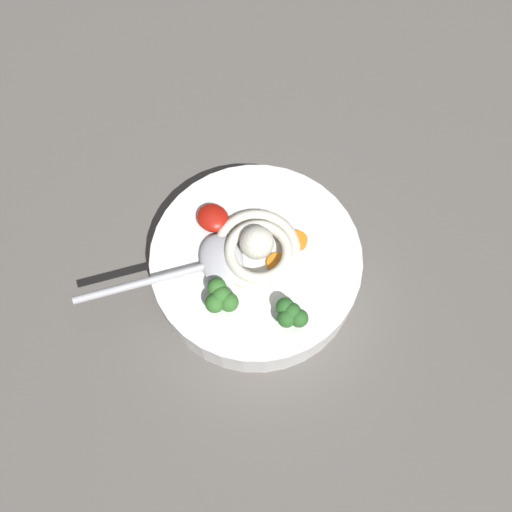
% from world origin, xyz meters
% --- Properties ---
extents(table_slab, '(1.31, 1.31, 0.03)m').
position_xyz_m(table_slab, '(0.00, 0.00, 0.01)').
color(table_slab, '#5B5651').
rests_on(table_slab, ground).
extents(soup_bowl, '(0.22, 0.22, 0.05)m').
position_xyz_m(soup_bowl, '(-0.02, 0.03, 0.05)').
color(soup_bowl, white).
rests_on(soup_bowl, table_slab).
extents(noodle_pile, '(0.10, 0.10, 0.04)m').
position_xyz_m(noodle_pile, '(-0.02, 0.03, 0.09)').
color(noodle_pile, silver).
rests_on(noodle_pile, soup_bowl).
extents(soup_spoon, '(0.12, 0.16, 0.02)m').
position_xyz_m(soup_spoon, '(-0.05, -0.02, 0.08)').
color(soup_spoon, '#B7B7BC').
rests_on(soup_spoon, soup_bowl).
extents(chili_sauce_dollop, '(0.04, 0.03, 0.02)m').
position_xyz_m(chili_sauce_dollop, '(-0.08, 0.03, 0.08)').
color(chili_sauce_dollop, '#B2190F').
rests_on(chili_sauce_dollop, soup_bowl).
extents(broccoli_floret_rear, '(0.04, 0.03, 0.03)m').
position_xyz_m(broccoli_floret_rear, '(-0.02, -0.03, 0.10)').
color(broccoli_floret_rear, '#7A9E60').
rests_on(broccoli_floret_rear, soup_bowl).
extents(broccoli_floret_right, '(0.04, 0.03, 0.03)m').
position_xyz_m(broccoli_floret_right, '(0.05, -0.00, 0.09)').
color(broccoli_floret_right, '#7A9E60').
rests_on(broccoli_floret_right, soup_bowl).
extents(carrot_slice_front, '(0.02, 0.02, 0.01)m').
position_xyz_m(carrot_slice_front, '(0.00, 0.07, 0.08)').
color(carrot_slice_front, orange).
rests_on(carrot_slice_front, soup_bowl).
extents(carrot_slice_left, '(0.02, 0.02, 0.00)m').
position_xyz_m(carrot_slice_left, '(0.00, 0.04, 0.08)').
color(carrot_slice_left, orange).
rests_on(carrot_slice_left, soup_bowl).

